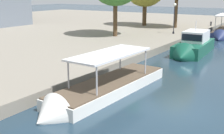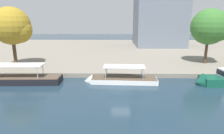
{
  "view_description": "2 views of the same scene",
  "coord_description": "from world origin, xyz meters",
  "px_view_note": "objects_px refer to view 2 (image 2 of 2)",
  "views": [
    {
      "loc": [
        -14.85,
        -5.36,
        6.41
      ],
      "look_at": [
        0.14,
        4.28,
        1.85
      ],
      "focal_mm": 47.26,
      "sensor_mm": 36.0,
      "label": 1
    },
    {
      "loc": [
        -0.76,
        -22.66,
        9.35
      ],
      "look_at": [
        -1.29,
        7.08,
        1.87
      ],
      "focal_mm": 29.79,
      "sensor_mm": 36.0,
      "label": 2
    }
  ],
  "objects_px": {
    "motor_yacht_3": "(224,80)",
    "tree_2": "(212,28)",
    "tour_boat_1": "(11,81)",
    "tour_boat_2": "(118,81)",
    "tree_3": "(13,27)"
  },
  "relations": [
    {
      "from": "tour_boat_2",
      "to": "tree_2",
      "type": "bearing_deg",
      "value": -148.31
    },
    {
      "from": "tour_boat_2",
      "to": "tour_boat_1",
      "type": "bearing_deg",
      "value": 4.63
    },
    {
      "from": "motor_yacht_3",
      "to": "tour_boat_1",
      "type": "bearing_deg",
      "value": -3.63
    },
    {
      "from": "tour_boat_1",
      "to": "tree_2",
      "type": "distance_m",
      "value": 37.55
    },
    {
      "from": "tour_boat_1",
      "to": "tree_3",
      "type": "bearing_deg",
      "value": -72.73
    },
    {
      "from": "tree_3",
      "to": "tour_boat_1",
      "type": "bearing_deg",
      "value": -70.7
    },
    {
      "from": "motor_yacht_3",
      "to": "tree_2",
      "type": "bearing_deg",
      "value": -107.64
    },
    {
      "from": "tour_boat_1",
      "to": "tour_boat_2",
      "type": "distance_m",
      "value": 16.42
    },
    {
      "from": "tour_boat_2",
      "to": "motor_yacht_3",
      "type": "relative_size",
      "value": 1.28
    },
    {
      "from": "tree_2",
      "to": "tree_3",
      "type": "relative_size",
      "value": 0.99
    },
    {
      "from": "tour_boat_1",
      "to": "tour_boat_2",
      "type": "relative_size",
      "value": 1.29
    },
    {
      "from": "tour_boat_2",
      "to": "tree_2",
      "type": "height_order",
      "value": "tree_2"
    },
    {
      "from": "tour_boat_2",
      "to": "tree_2",
      "type": "distance_m",
      "value": 22.73
    },
    {
      "from": "tree_2",
      "to": "tour_boat_1",
      "type": "bearing_deg",
      "value": -162.48
    },
    {
      "from": "tour_boat_1",
      "to": "tour_boat_2",
      "type": "bearing_deg",
      "value": -179.86
    }
  ]
}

